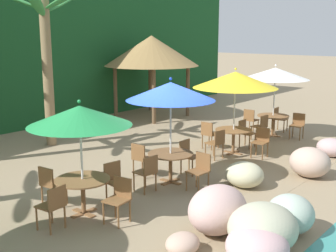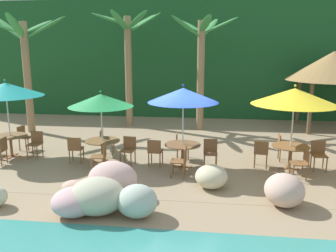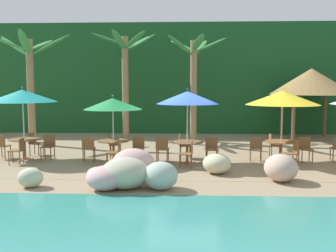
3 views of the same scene
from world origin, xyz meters
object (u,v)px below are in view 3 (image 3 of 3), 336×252
object	(u,v)px
chair_yellow_right	(292,152)
palm_tree_nearest	(29,70)
chair_green_right	(115,151)
palm_tree_second	(125,65)
chair_blue_right	(189,152)
chair_teal_seaward	(49,145)
umbrella_yellow	(283,98)
chair_yellow_left	(256,147)
umbrella_blue	(187,98)
chair_blue_inland	(183,144)
chair_teal_right	(19,149)
chair_blue_seaward	(212,148)
chair_green_seaward	(138,147)
chair_green_left	(89,148)
chair_yellow_seaward	(305,147)
dining_table_teal	(24,142)
chair_green_inland	(113,143)
palapa_hut	(311,82)
chair_blue_left	(162,148)
dining_table_yellow	(281,145)
palm_tree_third	(194,72)
chair_teal_left	(1,145)
umbrella_green	(113,104)
chair_yellow_inland	(273,144)
chair_teal_inland	(34,142)
umbrella_teal	(23,96)
dining_table_blue	(187,145)

from	to	relation	value
chair_yellow_right	palm_tree_nearest	xyz separation A→B (m)	(-10.39, 4.51, 2.80)
chair_green_right	palm_tree_second	size ratio (longest dim) A/B	0.17
chair_green_right	chair_blue_right	distance (m)	2.41
chair_teal_seaward	umbrella_yellow	size ratio (longest dim) A/B	0.34
chair_yellow_left	palm_tree_second	bearing A→B (deg)	134.75
chair_yellow_left	chair_yellow_right	size ratio (longest dim) A/B	1.00
umbrella_blue	umbrella_yellow	xyz separation A→B (m)	(3.24, 0.23, -0.01)
chair_blue_inland	palm_tree_nearest	world-z (taller)	palm_tree_nearest
chair_teal_right	chair_blue_seaward	distance (m)	6.56
chair_green_seaward	chair_blue_seaward	xyz separation A→B (m)	(2.56, 0.01, 0.00)
chair_green_left	chair_yellow_seaward	world-z (taller)	same
dining_table_teal	chair_green_inland	world-z (taller)	chair_green_inland
chair_green_inland	umbrella_blue	bearing A→B (deg)	-19.49
palapa_hut	chair_blue_inland	bearing A→B (deg)	-139.81
chair_green_seaward	chair_blue_left	size ratio (longest dim) A/B	1.00
chair_blue_inland	palm_tree_nearest	bearing A→B (deg)	155.96
dining_table_yellow	palm_tree_third	distance (m)	6.44
chair_green_left	chair_blue_left	world-z (taller)	same
chair_green_inland	umbrella_yellow	xyz separation A→B (m)	(5.99, -0.75, 1.72)
palapa_hut	chair_teal_right	bearing A→B (deg)	-150.79
chair_teal_left	umbrella_green	xyz separation A→B (m)	(4.12, -0.25, 1.51)
chair_green_seaward	chair_yellow_left	world-z (taller)	same
chair_green_left	palm_tree_third	bearing A→B (deg)	55.21
chair_blue_inland	chair_blue_seaward	bearing A→B (deg)	-35.72
umbrella_blue	chair_yellow_seaward	world-z (taller)	umbrella_blue
chair_green_seaward	chair_yellow_inland	xyz separation A→B (m)	(4.88, 0.97, 0.00)
chair_blue_seaward	palm_tree_second	size ratio (longest dim) A/B	0.17
chair_teal_inland	chair_blue_inland	bearing A→B (deg)	-3.84
umbrella_green	chair_yellow_seaward	bearing A→B (deg)	1.57
dining_table_teal	chair_green_left	bearing A→B (deg)	-9.66
chair_blue_left	chair_yellow_left	world-z (taller)	same
umbrella_teal	chair_green_left	xyz separation A→B (m)	(2.43, -0.41, -1.77)
chair_teal_right	palm_tree_third	bearing A→B (deg)	43.96
chair_green_right	dining_table_blue	world-z (taller)	chair_green_right
chair_green_seaward	chair_yellow_seaward	size ratio (longest dim) A/B	1.00
chair_teal_right	umbrella_yellow	world-z (taller)	umbrella_yellow
dining_table_teal	chair_blue_right	xyz separation A→B (m)	(5.88, -1.22, -0.10)
chair_green_inland	chair_green_right	size ratio (longest dim) A/B	1.00
palm_tree_second	chair_teal_inland	bearing A→B (deg)	-122.54
dining_table_yellow	chair_teal_right	bearing A→B (deg)	-175.51
chair_blue_left	chair_blue_seaward	bearing A→B (deg)	5.00
chair_blue_right	palm_tree_second	world-z (taller)	palm_tree_second
umbrella_teal	chair_yellow_inland	bearing A→B (deg)	4.52
dining_table_blue	chair_blue_inland	bearing A→B (deg)	100.51
chair_blue_inland	chair_yellow_inland	world-z (taller)	same
dining_table_teal	chair_yellow_seaward	xyz separation A→B (m)	(9.92, -0.04, -0.10)
chair_teal_left	chair_yellow_right	size ratio (longest dim) A/B	1.00
chair_teal_seaward	chair_blue_inland	xyz separation A→B (m)	(4.83, 0.41, 0.00)
chair_yellow_seaward	chair_yellow_right	size ratio (longest dim) A/B	1.00
chair_yellow_right	chair_blue_left	bearing A→B (deg)	172.15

